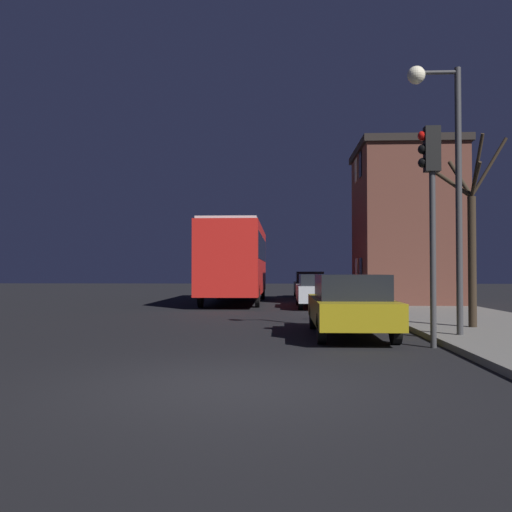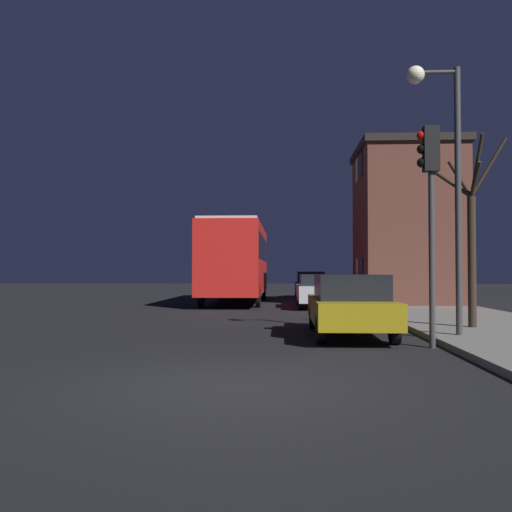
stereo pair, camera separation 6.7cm
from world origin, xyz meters
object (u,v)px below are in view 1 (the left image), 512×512
bare_tree (471,237)px  car_far_lane (309,284)px  bus (236,257)px  car_near_lane (350,304)px  traffic_light (431,189)px  car_mid_lane (319,290)px  streetlamp (444,153)px

bare_tree → car_far_lane: 18.65m
bus → car_near_lane: size_ratio=2.18×
traffic_light → car_near_lane: traffic_light is taller
traffic_light → car_far_lane: size_ratio=1.15×
car_near_lane → car_mid_lane: (-0.03, 10.35, -0.03)m
streetlamp → traffic_light: 1.62m
bare_tree → car_mid_lane: (-3.14, 9.39, -1.64)m
traffic_light → car_near_lane: bearing=125.0°
traffic_light → car_far_lane: traffic_light is taller
bus → car_mid_lane: 5.22m
car_near_lane → traffic_light: bearing=-55.0°
car_far_lane → traffic_light: bearing=-86.2°
traffic_light → car_far_lane: bearing=93.8°
streetlamp → car_far_lane: 20.43m
streetlamp → traffic_light: streetlamp is taller
bare_tree → car_mid_lane: 10.04m
streetlamp → bus: streetlamp is taller
car_near_lane → car_mid_lane: bearing=90.2°
car_near_lane → car_far_lane: car_far_lane is taller
traffic_light → bare_tree: 3.48m
bare_tree → car_far_lane: (-3.13, 18.32, -1.60)m
traffic_light → car_near_lane: 3.39m
streetlamp → bus: size_ratio=0.57×
bare_tree → car_mid_lane: size_ratio=0.99×
traffic_light → bus: traffic_light is taller
bus → car_near_lane: bearing=-74.5°
streetlamp → car_near_lane: size_ratio=1.24×
car_far_lane → bare_tree: bearing=-80.3°
bare_tree → car_far_lane: bare_tree is taller
bare_tree → car_mid_lane: bearing=108.5°
traffic_light → car_mid_lane: size_ratio=0.93×
car_near_lane → car_far_lane: size_ratio=1.25×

